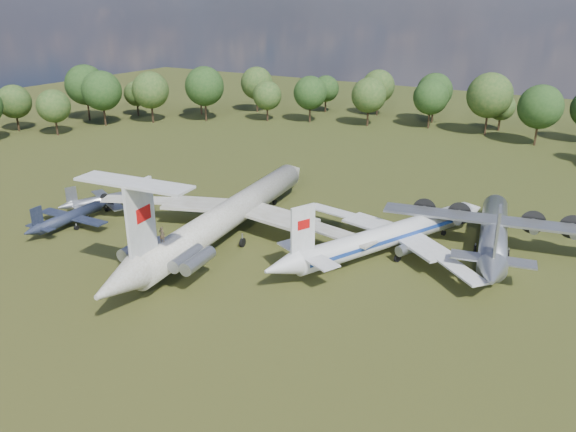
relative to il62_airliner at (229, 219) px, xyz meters
The scene contains 7 objects.
ground 2.71m from the il62_airliner, 150.21° to the left, with size 300.00×300.00×0.00m, color #233712.
il62_airliner is the anchor object (origin of this frame).
tu104_jet 21.99m from the il62_airliner, 17.15° to the left, with size 30.49×40.65×4.06m, color silver, non-canonical shape.
an12_transport 35.24m from the il62_airliner, 23.55° to the left, with size 28.91×32.31×4.25m, color #93969B, non-canonical shape.
small_prop_west 23.87m from the il62_airliner, 157.69° to the right, with size 12.06×16.44×2.41m, color black, non-canonical shape.
small_prop_northwest 23.88m from the il62_airliner, behind, with size 11.24×15.33×2.25m, color #A7AAAF, non-canonical shape.
person_on_il62 15.38m from the il62_airliner, 83.10° to the right, with size 0.68×0.45×1.86m, color #906F49.
Camera 1 is at (44.52, -57.54, 31.20)m, focal length 35.00 mm.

